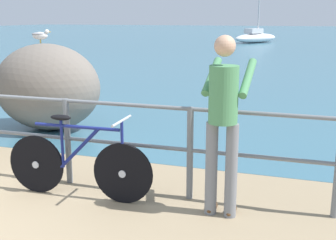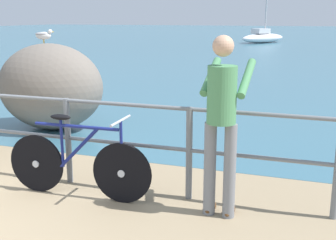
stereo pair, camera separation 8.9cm
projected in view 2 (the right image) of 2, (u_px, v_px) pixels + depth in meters
ground_plane at (249, 56)px, 22.33m from camera, size 120.00×120.00×0.10m
sea_surface at (288, 35)px, 47.69m from camera, size 120.00×90.00×0.01m
promenade_railing at (15, 125)px, 5.34m from camera, size 7.52×0.07×1.02m
bicycle at (78, 163)px, 4.73m from camera, size 1.70×0.48×0.92m
person_at_railing at (222, 118)px, 4.15m from camera, size 0.46×0.65×1.78m
breakwater_boulder_main at (50, 87)px, 7.56m from camera, size 1.92×1.39×1.50m
seagull at (44, 35)px, 7.41m from camera, size 0.34×0.19×0.23m
sailboat at (263, 37)px, 32.50m from camera, size 3.43×4.42×4.90m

